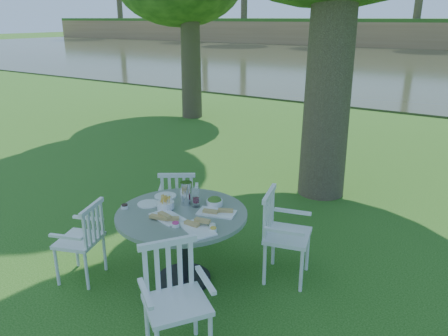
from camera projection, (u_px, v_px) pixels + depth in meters
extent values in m
plane|color=#17430E|center=(215.00, 236.00, 5.52)|extent=(140.00, 140.00, 0.00)
cylinder|color=black|center=(184.00, 278.00, 4.58)|extent=(0.56, 0.56, 0.04)
cylinder|color=black|center=(183.00, 247.00, 4.46)|extent=(0.12, 0.12, 0.70)
cylinder|color=slate|center=(182.00, 214.00, 4.34)|extent=(1.31, 1.31, 0.04)
cylinder|color=white|center=(301.00, 271.00, 4.33)|extent=(0.04, 0.04, 0.47)
cylinder|color=white|center=(307.00, 251.00, 4.70)|extent=(0.04, 0.04, 0.47)
cylinder|color=white|center=(264.00, 264.00, 4.44)|extent=(0.04, 0.04, 0.47)
cylinder|color=white|center=(273.00, 245.00, 4.82)|extent=(0.04, 0.04, 0.47)
cube|color=white|center=(288.00, 236.00, 4.49)|extent=(0.54, 0.57, 0.04)
cube|color=white|center=(269.00, 214.00, 4.48)|extent=(0.16, 0.48, 0.48)
cylinder|color=white|center=(195.00, 211.00, 5.70)|extent=(0.03, 0.03, 0.43)
cylinder|color=white|center=(166.00, 212.00, 5.69)|extent=(0.03, 0.03, 0.43)
cylinder|color=white|center=(194.00, 223.00, 5.37)|extent=(0.03, 0.03, 0.43)
cylinder|color=white|center=(163.00, 224.00, 5.36)|extent=(0.03, 0.03, 0.43)
cube|color=white|center=(179.00, 200.00, 5.45)|extent=(0.59, 0.58, 0.04)
cube|color=white|center=(177.00, 191.00, 5.21)|extent=(0.39, 0.28, 0.44)
cylinder|color=white|center=(77.00, 249.00, 4.79)|extent=(0.03, 0.03, 0.42)
cylinder|color=white|center=(57.00, 267.00, 4.44)|extent=(0.03, 0.03, 0.42)
cylinder|color=white|center=(105.00, 253.00, 4.71)|extent=(0.03, 0.03, 0.42)
cylinder|color=white|center=(87.00, 271.00, 4.37)|extent=(0.03, 0.03, 0.42)
cube|color=white|center=(79.00, 240.00, 4.50)|extent=(0.51, 0.54, 0.04)
cube|color=white|center=(94.00, 225.00, 4.40)|extent=(0.18, 0.42, 0.43)
cylinder|color=white|center=(147.00, 324.00, 3.58)|extent=(0.04, 0.04, 0.47)
cylinder|color=white|center=(195.00, 311.00, 3.73)|extent=(0.04, 0.04, 0.47)
cube|color=white|center=(177.00, 305.00, 3.41)|extent=(0.64, 0.65, 0.04)
cube|color=white|center=(169.00, 267.00, 3.52)|extent=(0.31, 0.41, 0.48)
cube|color=white|center=(168.00, 217.00, 4.22)|extent=(0.40, 0.30, 0.01)
cube|color=white|center=(197.00, 229.00, 3.98)|extent=(0.43, 0.36, 0.01)
cube|color=white|center=(217.00, 213.00, 4.31)|extent=(0.41, 0.30, 0.02)
cylinder|color=white|center=(149.00, 204.00, 4.52)|extent=(0.23, 0.23, 0.01)
cylinder|color=white|center=(165.00, 196.00, 4.72)|extent=(0.24, 0.24, 0.01)
cylinder|color=white|center=(166.00, 205.00, 4.42)|extent=(0.17, 0.17, 0.07)
cylinder|color=white|center=(215.00, 203.00, 4.49)|extent=(0.17, 0.17, 0.06)
cylinder|color=silver|center=(186.00, 193.00, 4.49)|extent=(0.12, 0.12, 0.24)
cylinder|color=white|center=(196.00, 197.00, 4.43)|extent=(0.08, 0.08, 0.21)
cylinder|color=white|center=(169.00, 201.00, 4.47)|extent=(0.07, 0.07, 0.11)
cylinder|color=white|center=(170.00, 206.00, 4.35)|extent=(0.07, 0.07, 0.11)
cylinder|color=white|center=(176.00, 225.00, 4.04)|extent=(0.07, 0.07, 0.03)
cylinder|color=white|center=(213.00, 230.00, 3.95)|extent=(0.07, 0.07, 0.03)
cylinder|color=white|center=(212.00, 226.00, 4.02)|extent=(0.06, 0.06, 0.03)
cylinder|color=white|center=(125.00, 207.00, 4.42)|extent=(0.07, 0.07, 0.03)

